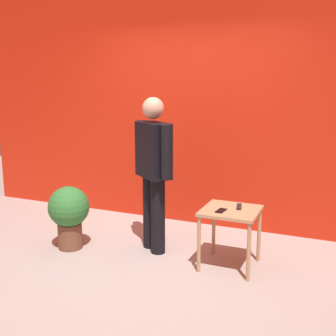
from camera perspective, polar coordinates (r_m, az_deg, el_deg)
The scene contains 7 objects.
ground_plane at distance 4.11m, azimuth -5.12°, elevation -13.97°, with size 12.00×12.00×0.00m, color #9E9991.
back_wall_red at distance 5.22m, azimuth 3.31°, elevation 9.73°, with size 6.25×0.12×3.20m, color red.
standing_person at distance 4.33m, azimuth -1.98°, elevation 0.16°, with size 0.57×0.48×1.63m.
side_table at distance 4.08m, azimuth 8.54°, elevation -6.78°, with size 0.53×0.53×0.58m.
cell_phone at distance 3.98m, azimuth 7.26°, elevation -5.80°, with size 0.07×0.14×0.01m, color black.
tv_remote at distance 4.11m, azimuth 9.69°, elevation -5.22°, with size 0.04×0.17×0.02m, color black.
potted_plant at distance 4.62m, azimuth -13.38°, elevation -5.88°, with size 0.44×0.44×0.69m.
Camera 1 is at (1.79, -3.25, 1.77)m, focal length 44.60 mm.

